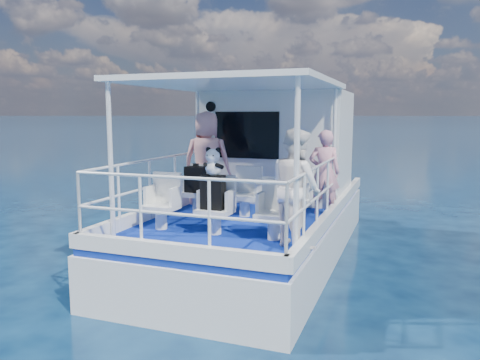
% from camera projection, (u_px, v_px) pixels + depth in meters
% --- Properties ---
extents(ground, '(2000.00, 2000.00, 0.00)m').
position_uv_depth(ground, '(241.00, 270.00, 8.04)').
color(ground, '#071C38').
rests_on(ground, ground).
extents(hull, '(3.00, 7.00, 1.60)m').
position_uv_depth(hull, '(259.00, 254.00, 8.97)').
color(hull, white).
rests_on(hull, ground).
extents(deck, '(2.90, 6.90, 0.10)m').
position_uv_depth(deck, '(259.00, 210.00, 8.85)').
color(deck, navy).
rests_on(deck, hull).
extents(cabin, '(2.85, 2.00, 2.20)m').
position_uv_depth(cabin, '(278.00, 145.00, 9.90)').
color(cabin, white).
rests_on(cabin, deck).
extents(canopy, '(3.00, 3.20, 0.08)m').
position_uv_depth(canopy, '(236.00, 83.00, 7.42)').
color(canopy, white).
rests_on(canopy, cabin).
extents(canopy_posts, '(2.77, 2.97, 2.20)m').
position_uv_depth(canopy_posts, '(235.00, 155.00, 7.53)').
color(canopy_posts, white).
rests_on(canopy_posts, deck).
extents(railings, '(2.84, 3.59, 1.00)m').
position_uv_depth(railings, '(228.00, 195.00, 7.31)').
color(railings, white).
rests_on(railings, deck).
extents(seat_port_fwd, '(0.48, 0.46, 0.38)m').
position_uv_depth(seat_port_fwd, '(197.00, 202.00, 8.38)').
color(seat_port_fwd, silver).
rests_on(seat_port_fwd, deck).
extents(seat_center_fwd, '(0.48, 0.46, 0.38)m').
position_uv_depth(seat_center_fwd, '(245.00, 205.00, 8.07)').
color(seat_center_fwd, silver).
rests_on(seat_center_fwd, deck).
extents(seat_stbd_fwd, '(0.48, 0.46, 0.38)m').
position_uv_depth(seat_stbd_fwd, '(296.00, 209.00, 7.76)').
color(seat_stbd_fwd, silver).
rests_on(seat_stbd_fwd, deck).
extents(seat_port_aft, '(0.48, 0.46, 0.38)m').
position_uv_depth(seat_port_aft, '(161.00, 217.00, 7.17)').
color(seat_port_aft, silver).
rests_on(seat_port_aft, deck).
extents(seat_center_aft, '(0.48, 0.46, 0.38)m').
position_uv_depth(seat_center_aft, '(215.00, 221.00, 6.86)').
color(seat_center_aft, silver).
rests_on(seat_center_aft, deck).
extents(seat_stbd_aft, '(0.48, 0.46, 0.38)m').
position_uv_depth(seat_stbd_aft, '(274.00, 226.00, 6.56)').
color(seat_stbd_aft, silver).
rests_on(seat_stbd_aft, deck).
extents(passenger_port_fwd, '(0.76, 0.61, 1.81)m').
position_uv_depth(passenger_port_fwd, '(207.00, 160.00, 8.63)').
color(passenger_port_fwd, pink).
rests_on(passenger_port_fwd, deck).
extents(passenger_stbd_fwd, '(0.60, 0.44, 1.48)m').
position_uv_depth(passenger_stbd_fwd, '(324.00, 172.00, 8.17)').
color(passenger_stbd_fwd, pink).
rests_on(passenger_stbd_fwd, deck).
extents(passenger_stbd_aft, '(0.96, 0.95, 1.57)m').
position_uv_depth(passenger_stbd_aft, '(296.00, 188.00, 6.16)').
color(passenger_stbd_aft, white).
rests_on(passenger_stbd_aft, deck).
extents(backpack_port, '(0.35, 0.20, 0.46)m').
position_uv_depth(backpack_port, '(195.00, 179.00, 8.25)').
color(backpack_port, black).
rests_on(backpack_port, seat_port_fwd).
extents(backpack_center, '(0.33, 0.19, 0.50)m').
position_uv_depth(backpack_center, '(213.00, 192.00, 6.76)').
color(backpack_center, black).
rests_on(backpack_center, seat_center_aft).
extents(compact_camera, '(0.09, 0.06, 0.06)m').
position_uv_depth(compact_camera, '(196.00, 165.00, 8.23)').
color(compact_camera, black).
rests_on(compact_camera, backpack_port).
extents(panda, '(0.26, 0.22, 0.40)m').
position_uv_depth(panda, '(213.00, 161.00, 6.69)').
color(panda, white).
rests_on(panda, backpack_center).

